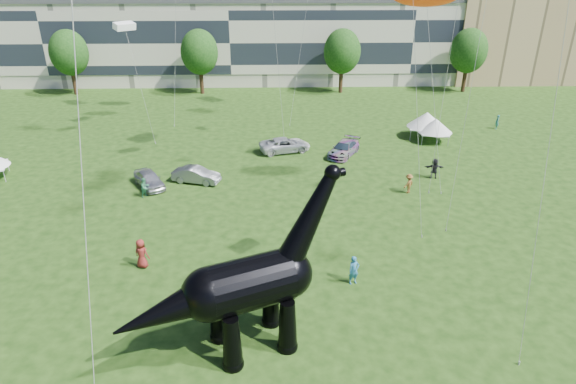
{
  "coord_description": "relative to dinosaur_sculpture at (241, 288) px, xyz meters",
  "views": [
    {
      "loc": [
        -1.72,
        -16.34,
        16.31
      ],
      "look_at": [
        -0.98,
        8.0,
        5.0
      ],
      "focal_mm": 30.0,
      "sensor_mm": 36.0,
      "label": 1
    }
  ],
  "objects": [
    {
      "name": "ground",
      "position": [
        3.28,
        -1.38,
        -3.35
      ],
      "size": [
        220.0,
        220.0,
        0.0
      ],
      "primitive_type": "plane",
      "color": "#16330C",
      "rests_on": "ground"
    },
    {
      "name": "terrace_row",
      "position": [
        -4.72,
        60.62,
        2.65
      ],
      "size": [
        78.0,
        11.0,
        12.0
      ],
      "primitive_type": "cube",
      "color": "beige",
      "rests_on": "ground"
    },
    {
      "name": "apartment_block",
      "position": [
        43.28,
        63.62,
        7.65
      ],
      "size": [
        28.0,
        18.0,
        22.0
      ],
      "primitive_type": "cube",
      "color": "tan",
      "rests_on": "ground"
    },
    {
      "name": "tree_far_left",
      "position": [
        -26.72,
        51.62,
        2.94
      ],
      "size": [
        5.2,
        5.2,
        9.44
      ],
      "color": "#382314",
      "rests_on": "ground"
    },
    {
      "name": "tree_mid_left",
      "position": [
        -8.72,
        51.62,
        2.94
      ],
      "size": [
        5.2,
        5.2,
        9.44
      ],
      "color": "#382314",
      "rests_on": "ground"
    },
    {
      "name": "tree_mid_right",
      "position": [
        11.28,
        51.62,
        2.94
      ],
      "size": [
        5.2,
        5.2,
        9.44
      ],
      "color": "#382314",
      "rests_on": "ground"
    },
    {
      "name": "tree_far_right",
      "position": [
        29.28,
        51.62,
        2.94
      ],
      "size": [
        5.2,
        5.2,
        9.44
      ],
      "color": "#382314",
      "rests_on": "ground"
    },
    {
      "name": "dinosaur_sculpture",
      "position": [
        0.0,
        0.0,
        0.0
      ],
      "size": [
        10.57,
        5.71,
        8.88
      ],
      "rotation": [
        0.0,
        0.0,
        0.4
      ],
      "color": "black",
      "rests_on": "ground"
    },
    {
      "name": "car_silver",
      "position": [
        -8.74,
        18.74,
        -2.67
      ],
      "size": [
        3.53,
        4.28,
        1.38
      ],
      "primitive_type": "imported",
      "rotation": [
        0.0,
        0.0,
        0.56
      ],
      "color": "#B4B4B9",
      "rests_on": "ground"
    },
    {
      "name": "car_grey",
      "position": [
        -5.01,
        19.57,
        -2.69
      ],
      "size": [
        4.24,
        2.47,
        1.32
      ],
      "primitive_type": "imported",
      "rotation": [
        0.0,
        0.0,
        1.29
      ],
      "color": "slate",
      "rests_on": "ground"
    },
    {
      "name": "car_white",
      "position": [
        2.61,
        26.87,
        -2.66
      ],
      "size": [
        5.42,
        3.57,
        1.38
      ],
      "primitive_type": "imported",
      "rotation": [
        0.0,
        0.0,
        1.85
      ],
      "color": "white",
      "rests_on": "ground"
    },
    {
      "name": "car_dark",
      "position": [
        8.24,
        25.61,
        -2.67
      ],
      "size": [
        3.95,
        5.03,
        1.36
      ],
      "primitive_type": "imported",
      "rotation": [
        0.0,
        0.0,
        -0.51
      ],
      "color": "#595960",
      "rests_on": "ground"
    },
    {
      "name": "gazebo_near",
      "position": [
        18.13,
        29.39,
        -1.64
      ],
      "size": [
        4.14,
        4.14,
        2.44
      ],
      "rotation": [
        0.0,
        0.0,
        -0.21
      ],
      "color": "silver",
      "rests_on": "ground"
    },
    {
      "name": "gazebo_far",
      "position": [
        17.59,
        30.75,
        -1.41
      ],
      "size": [
        4.96,
        4.96,
        2.77
      ],
      "rotation": [
        0.0,
        0.0,
        -0.3
      ],
      "color": "white",
      "rests_on": "ground"
    },
    {
      "name": "visitors",
      "position": [
        0.31,
        12.86,
        -2.5
      ],
      "size": [
        53.28,
        40.67,
        1.86
      ],
      "color": "teal",
      "rests_on": "ground"
    }
  ]
}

